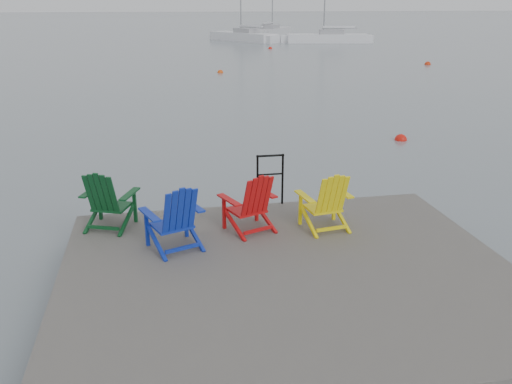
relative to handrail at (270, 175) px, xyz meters
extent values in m
plane|color=slate|center=(-0.25, -2.45, -1.04)|extent=(400.00, 400.00, 0.00)
cube|color=#2F2C29|center=(-0.25, -2.45, -0.64)|extent=(6.00, 5.00, 0.20)
cylinder|color=black|center=(-2.95, -0.25, -1.34)|extent=(0.26, 0.26, 1.20)
cylinder|color=black|center=(-0.25, -0.25, -1.34)|extent=(0.26, 0.26, 1.20)
cylinder|color=black|center=(2.45, -0.25, -1.34)|extent=(0.26, 0.26, 1.20)
cylinder|color=black|center=(-0.22, 0.00, -0.09)|extent=(0.04, 0.04, 0.90)
cylinder|color=black|center=(0.22, 0.00, -0.09)|extent=(0.04, 0.04, 0.90)
cylinder|color=black|center=(0.00, 0.00, 0.34)|extent=(0.48, 0.04, 0.04)
cylinder|color=black|center=(0.00, 0.00, 0.01)|extent=(0.44, 0.03, 0.03)
cube|color=#0B3F1B|center=(-2.63, -0.44, -0.23)|extent=(0.64, 0.60, 0.04)
cube|color=#0B3F1B|center=(-2.84, -0.16, -0.27)|extent=(0.06, 0.06, 0.54)
cube|color=#0B3F1B|center=(-2.28, -0.38, -0.27)|extent=(0.06, 0.06, 0.54)
cube|color=#0B3F1B|center=(-2.94, -0.34, 0.01)|extent=(0.32, 0.58, 0.03)
cube|color=#0B3F1B|center=(-2.33, -0.58, 0.01)|extent=(0.32, 0.58, 0.03)
cube|color=#0B3F1B|center=(-2.74, -0.73, 0.09)|extent=(0.53, 0.40, 0.66)
cube|color=#102AA8|center=(-1.73, -1.39, -0.22)|extent=(0.65, 0.62, 0.04)
cube|color=#102AA8|center=(-2.09, -1.32, -0.27)|extent=(0.06, 0.06, 0.55)
cube|color=#102AA8|center=(-1.52, -1.10, -0.27)|extent=(0.06, 0.06, 0.55)
cube|color=#102AA8|center=(-2.04, -1.53, 0.02)|extent=(0.32, 0.60, 0.03)
cube|color=#102AA8|center=(-1.42, -1.29, 0.02)|extent=(0.32, 0.60, 0.03)
cube|color=#102AA8|center=(-1.62, -1.69, 0.10)|extent=(0.54, 0.41, 0.67)
cube|color=red|center=(-0.57, -0.96, -0.24)|extent=(0.63, 0.60, 0.04)
cube|color=red|center=(-0.92, -0.90, -0.28)|extent=(0.06, 0.06, 0.53)
cube|color=red|center=(-0.36, -0.68, -0.28)|extent=(0.06, 0.06, 0.53)
cube|color=red|center=(-0.86, -1.10, 0.00)|extent=(0.31, 0.58, 0.03)
cube|color=red|center=(-0.27, -0.86, 0.00)|extent=(0.31, 0.58, 0.03)
cube|color=red|center=(-0.46, -1.25, 0.08)|extent=(0.52, 0.39, 0.65)
cube|color=yellow|center=(0.61, -1.10, -0.24)|extent=(0.56, 0.51, 0.04)
cube|color=yellow|center=(0.29, -0.96, -0.28)|extent=(0.05, 0.05, 0.53)
cube|color=yellow|center=(0.87, -0.87, -0.28)|extent=(0.05, 0.05, 0.53)
cube|color=yellow|center=(0.29, -1.16, 0.00)|extent=(0.19, 0.58, 0.03)
cube|color=yellow|center=(0.93, -1.07, 0.00)|extent=(0.19, 0.58, 0.03)
cube|color=yellow|center=(0.65, -1.40, 0.08)|extent=(0.49, 0.31, 0.64)
cube|color=white|center=(7.35, 47.31, -0.79)|extent=(6.04, 7.89, 1.10)
cube|color=#9E9EA3|center=(7.56, 46.97, -0.09)|extent=(2.52, 2.81, 0.55)
cube|color=silver|center=(11.91, 55.42, -0.79)|extent=(6.37, 8.96, 1.10)
cube|color=#9E9EA3|center=(11.69, 55.03, -0.09)|extent=(2.73, 3.14, 0.55)
cube|color=white|center=(14.89, 43.38, -0.79)|extent=(7.87, 3.43, 1.10)
cube|color=#9E9EA3|center=(15.26, 43.31, -0.09)|extent=(2.52, 1.81, 0.55)
sphere|color=red|center=(5.15, 5.76, -1.04)|extent=(0.36, 0.36, 0.36)
sphere|color=#E84C0D|center=(1.87, 22.30, -1.04)|extent=(0.33, 0.33, 0.33)
sphere|color=red|center=(15.38, 23.96, -1.04)|extent=(0.39, 0.39, 0.39)
sphere|color=red|center=(8.02, 37.55, -1.04)|extent=(0.34, 0.34, 0.34)
camera|label=1|loc=(-1.86, -8.64, 2.82)|focal=38.00mm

